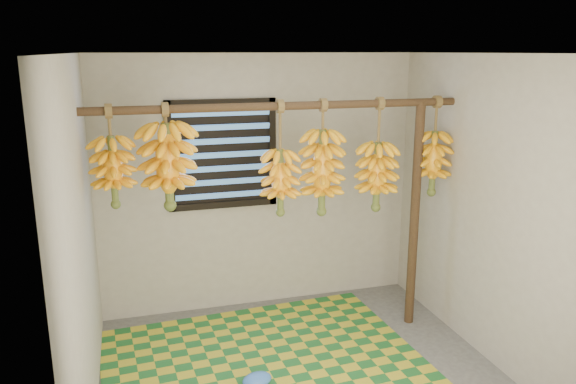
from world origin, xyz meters
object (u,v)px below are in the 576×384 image
object	(u,v)px
banana_bunch_a	(113,172)
banana_bunch_f	(433,163)
woven_mat	(265,364)
plastic_bag	(257,380)
support_post	(415,217)
banana_bunch_c	(280,182)
banana_bunch_e	(377,176)
banana_bunch_d	(322,172)
banana_bunch_b	(168,166)

from	to	relation	value
banana_bunch_a	banana_bunch_f	xyz separation A→B (m)	(2.64, 0.00, -0.08)
woven_mat	plastic_bag	bearing A→B (deg)	-115.61
support_post	banana_bunch_a	world-z (taller)	banana_bunch_a
support_post	banana_bunch_a	xyz separation A→B (m)	(-2.49, 0.00, 0.56)
support_post	banana_bunch_f	xyz separation A→B (m)	(0.15, 0.00, 0.48)
banana_bunch_a	banana_bunch_c	world-z (taller)	same
plastic_bag	banana_bunch_c	size ratio (longest dim) A/B	0.25
banana_bunch_e	banana_bunch_f	xyz separation A→B (m)	(0.53, 0.00, 0.08)
banana_bunch_a	banana_bunch_e	distance (m)	2.12
banana_bunch_d	plastic_bag	bearing A→B (deg)	-139.01
woven_mat	banana_bunch_b	size ratio (longest dim) A/B	3.10
support_post	banana_bunch_b	size ratio (longest dim) A/B	2.51
support_post	banana_bunch_d	size ratio (longest dim) A/B	2.12
banana_bunch_b	banana_bunch_f	bearing A→B (deg)	0.00
banana_bunch_a	banana_bunch_f	bearing A→B (deg)	0.00
support_post	woven_mat	xyz separation A→B (m)	(-1.44, -0.34, -0.99)
banana_bunch_a	banana_bunch_b	bearing A→B (deg)	0.00
banana_bunch_b	banana_bunch_e	distance (m)	1.73
support_post	banana_bunch_f	distance (m)	0.50
banana_bunch_b	banana_bunch_f	world-z (taller)	same
banana_bunch_f	support_post	bearing A→B (deg)	-180.00
banana_bunch_a	banana_bunch_e	xyz separation A→B (m)	(2.11, 0.00, -0.17)
plastic_bag	banana_bunch_b	bearing A→B (deg)	130.03
banana_bunch_a	banana_bunch_c	xyz separation A→B (m)	(1.27, 0.00, -0.16)
woven_mat	banana_bunch_c	xyz separation A→B (m)	(0.22, 0.34, 1.39)
banana_bunch_b	banana_bunch_a	bearing A→B (deg)	180.00
banana_bunch_e	banana_bunch_f	distance (m)	0.53
support_post	banana_bunch_b	distance (m)	2.17
woven_mat	banana_bunch_e	distance (m)	1.78
woven_mat	banana_bunch_b	xyz separation A→B (m)	(-0.65, 0.34, 1.57)
banana_bunch_b	banana_bunch_c	size ratio (longest dim) A/B	0.86
support_post	banana_bunch_c	bearing A→B (deg)	180.00
banana_bunch_e	banana_bunch_c	bearing A→B (deg)	180.00
support_post	banana_bunch_a	distance (m)	2.55
banana_bunch_f	banana_bunch_d	bearing A→B (deg)	180.00
banana_bunch_b	banana_bunch_e	bearing A→B (deg)	0.00
support_post	banana_bunch_d	bearing A→B (deg)	180.00
banana_bunch_b	banana_bunch_d	world-z (taller)	same
support_post	banana_bunch_b	world-z (taller)	banana_bunch_b
plastic_bag	banana_bunch_c	bearing A→B (deg)	60.02
plastic_bag	banana_bunch_b	distance (m)	1.72
banana_bunch_e	banana_bunch_f	world-z (taller)	same
plastic_bag	banana_bunch_e	distance (m)	1.90
woven_mat	banana_bunch_a	world-z (taller)	banana_bunch_a
banana_bunch_b	banana_bunch_e	world-z (taller)	same
woven_mat	banana_bunch_b	world-z (taller)	banana_bunch_b
banana_bunch_a	banana_bunch_c	size ratio (longest dim) A/B	0.82
banana_bunch_b	plastic_bag	bearing A→B (deg)	-49.97
plastic_bag	banana_bunch_e	xyz separation A→B (m)	(1.20, 0.62, 1.34)
banana_bunch_d	banana_bunch_f	size ratio (longest dim) A/B	1.11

